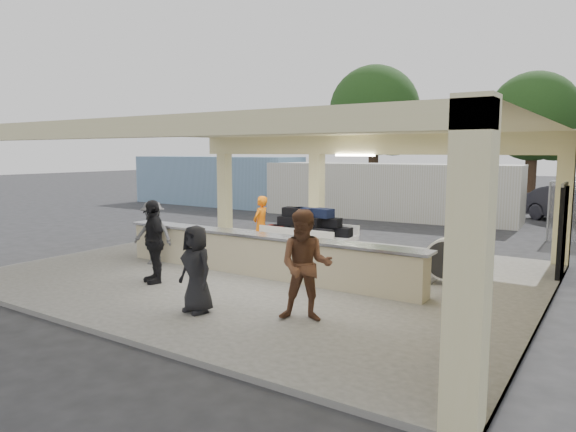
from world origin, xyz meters
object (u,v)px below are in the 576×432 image
Objects in this scene: passenger_d at (196,269)px; container_white at (386,191)px; baggage_handler at (261,225)px; passenger_a at (306,266)px; drum_fan at (447,260)px; passenger_b at (154,241)px; passenger_c at (153,233)px; luggage_cart at (308,230)px; baggage_counter at (260,255)px; container_blue at (216,181)px.

passenger_d is 0.14× the size of container_white.
passenger_a reaches higher than baggage_handler.
passenger_a reaches higher than drum_fan.
baggage_handler is (-5.42, 0.53, 0.28)m from drum_fan.
passenger_b is 1.13× the size of passenger_c.
passenger_a is at bearing 38.85° from baggage_handler.
luggage_cart is 4.48m from passenger_b.
passenger_c is at bearing 163.21° from passenger_b.
passenger_a reaches higher than passenger_c.
passenger_b reaches higher than drum_fan.
passenger_c reaches higher than baggage_counter.
baggage_handler is at bearing 125.64° from baggage_counter.
passenger_b is at bearing -57.12° from passenger_c.
passenger_b is 2.52m from passenger_d.
passenger_c is (-1.45, 1.29, -0.10)m from passenger_b.
drum_fan is 4.00m from passenger_a.
passenger_a is at bearing 31.01° from passenger_d.
passenger_c reaches higher than luggage_cart.
luggage_cart is 1.28× the size of passenger_b.
container_white is (1.11, 12.73, 0.31)m from passenger_c.
drum_fan is at bearing 1.34° from passenger_c.
container_blue is (-10.70, 10.29, 0.43)m from baggage_handler.
container_white is at bearing 110.89° from passenger_d.
luggage_cart is at bearing 30.16° from passenger_c.
baggage_counter is 0.72× the size of container_white.
container_blue is at bearing 142.01° from drum_fan.
passenger_b reaches higher than baggage_handler.
passenger_d is (3.72, -2.35, -0.02)m from passenger_c.
luggage_cart is 9.95m from container_white.
baggage_handler is at bearing 109.28° from passenger_a.
baggage_handler is at bearing 44.53° from passenger_c.
passenger_b reaches higher than passenger_d.
baggage_handler reaches higher than baggage_counter.
baggage_handler reaches higher than drum_fan.
baggage_counter is 3.47× the size of luggage_cart.
passenger_c is 15.85m from container_blue.
baggage_counter is 2.58m from baggage_handler.
passenger_c is at bearing -169.66° from baggage_counter.
passenger_d is at bearing -49.08° from container_blue.
baggage_handler is 3.03m from passenger_c.
passenger_a reaches higher than baggage_counter.
passenger_d reaches higher than drum_fan.
container_white is at bearing 101.51° from luggage_cart.
luggage_cart is at bearing 96.04° from passenger_b.
container_white is at bearing 82.94° from passenger_a.
container_white reaches higher than passenger_b.
baggage_handler is 5.93m from passenger_a.
passenger_b is 14.02m from container_white.
passenger_a is 1.04× the size of passenger_b.
passenger_b is at bearing -152.49° from drum_fan.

